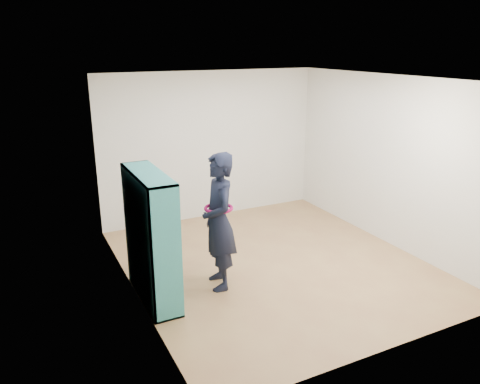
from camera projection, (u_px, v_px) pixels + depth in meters
name	position (u px, v px, depth m)	size (l,w,h in m)	color
floor	(274.00, 263.00, 6.75)	(4.50, 4.50, 0.00)	#936442
ceiling	(279.00, 79.00, 5.96)	(4.50, 4.50, 0.00)	white
wall_left	(130.00, 197.00, 5.51)	(0.02, 4.50, 2.60)	silver
wall_right	(388.00, 161.00, 7.21)	(0.02, 4.50, 2.60)	silver
wall_back	(211.00, 146.00, 8.28)	(4.00, 0.02, 2.60)	silver
wall_front	(397.00, 234.00, 4.44)	(4.00, 0.02, 2.60)	silver
bookshelf	(149.00, 240.00, 5.60)	(0.35, 1.21, 1.61)	teal
person	(219.00, 222.00, 5.88)	(0.53, 0.71, 1.78)	black
smartphone	(206.00, 212.00, 5.88)	(0.02, 0.09, 0.13)	silver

